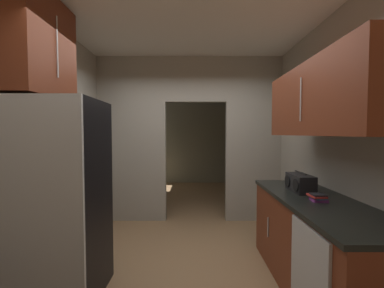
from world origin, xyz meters
name	(u,v)px	position (x,y,z in m)	size (l,w,h in m)	color
ground	(187,274)	(0.00, 0.00, 0.00)	(20.00, 20.00, 0.00)	#93704C
kitchen_overhead_slab	(187,25)	(0.00, 0.51, 2.87)	(3.56, 7.38, 0.06)	silver
kitchen_partition	(186,133)	(-0.04, 1.69, 1.54)	(3.16, 0.12, 2.84)	#9E998C
adjoining_room_shell	(189,137)	(0.00, 3.90, 1.42)	(3.16, 3.39, 2.84)	gray
kitchen_flank_left	(4,145)	(-1.63, -0.40, 1.42)	(0.10, 4.19, 2.84)	#9E998C
kitchen_flank_right	(367,145)	(1.63, -0.40, 1.42)	(0.10, 4.19, 2.84)	#9E998C
refrigerator	(59,199)	(-1.18, -0.36, 0.92)	(0.75, 0.74, 1.83)	black
lower_cabinet_run	(316,246)	(1.24, -0.32, 0.45)	(0.69, 1.91, 0.90)	maroon
dishwasher	(307,283)	(0.90, -0.85, 0.42)	(0.02, 0.56, 0.84)	#B7BABC
upper_cabinet_counterside	(319,99)	(1.24, -0.32, 1.84)	(0.36, 1.72, 0.67)	maroon
upper_cabinet_fridgeside	(37,47)	(-1.40, -0.26, 2.34)	(0.36, 0.82, 0.95)	maroon
boombox	(299,183)	(1.20, 0.00, 1.00)	(0.19, 0.37, 0.21)	black
book_stack	(317,197)	(1.20, -0.38, 0.94)	(0.15, 0.16, 0.07)	#8C3893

